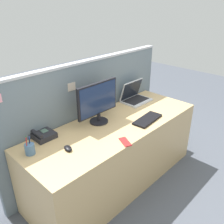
% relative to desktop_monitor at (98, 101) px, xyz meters
% --- Properties ---
extents(ground_plane, '(10.00, 10.00, 0.00)m').
position_rel_desktop_monitor_xyz_m(ground_plane, '(0.09, -0.16, -0.99)').
color(ground_plane, '#4C515B').
extents(desk, '(2.05, 0.74, 0.75)m').
position_rel_desktop_monitor_xyz_m(desk, '(0.09, -0.16, -0.61)').
color(desk, tan).
rests_on(desk, ground_plane).
extents(cubicle_divider, '(2.27, 0.08, 1.36)m').
position_rel_desktop_monitor_xyz_m(cubicle_divider, '(0.09, 0.25, -0.31)').
color(cubicle_divider, slate).
rests_on(cubicle_divider, ground_plane).
extents(desktop_monitor, '(0.52, 0.20, 0.44)m').
position_rel_desktop_monitor_xyz_m(desktop_monitor, '(0.00, 0.00, 0.00)').
color(desktop_monitor, black).
rests_on(desktop_monitor, desk).
extents(laptop, '(0.36, 0.26, 0.26)m').
position_rel_desktop_monitor_xyz_m(laptop, '(0.71, 0.08, -0.17)').
color(laptop, silver).
rests_on(laptop, desk).
extents(desk_phone, '(0.19, 0.19, 0.09)m').
position_rel_desktop_monitor_xyz_m(desk_phone, '(-0.59, 0.14, -0.21)').
color(desk_phone, '#232328').
rests_on(desk_phone, desk).
extents(keyboard_main, '(0.39, 0.19, 0.02)m').
position_rel_desktop_monitor_xyz_m(keyboard_main, '(0.39, -0.36, -0.23)').
color(keyboard_main, black).
rests_on(keyboard_main, desk).
extents(computer_mouse_right_hand, '(0.08, 0.11, 0.03)m').
position_rel_desktop_monitor_xyz_m(computer_mouse_right_hand, '(-0.54, -0.19, -0.22)').
color(computer_mouse_right_hand, black).
rests_on(computer_mouse_right_hand, desk).
extents(pen_cup, '(0.08, 0.08, 0.18)m').
position_rel_desktop_monitor_xyz_m(pen_cup, '(-0.80, -0.01, -0.19)').
color(pen_cup, '#4C7093').
rests_on(pen_cup, desk).
extents(cell_phone_red_case, '(0.13, 0.17, 0.01)m').
position_rel_desktop_monitor_xyz_m(cell_phone_red_case, '(-0.11, -0.47, -0.24)').
color(cell_phone_red_case, '#B22323').
rests_on(cell_phone_red_case, desk).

